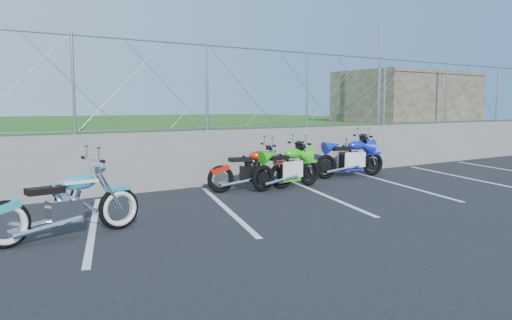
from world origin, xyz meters
TOP-DOWN VIEW (x-y plane):
  - ground at (0.00, 0.00)m, footprint 90.00×90.00m
  - retaining_wall at (0.00, 3.50)m, footprint 30.00×0.22m
  - grass_field at (0.00, 13.50)m, footprint 30.00×20.00m
  - stone_building at (10.50, 5.50)m, footprint 5.00×3.00m
  - chain_link_fence at (0.00, 3.50)m, footprint 28.00×0.03m
  - sign_pole at (7.20, 3.90)m, footprint 0.08×0.08m
  - parking_lines at (1.20, 1.00)m, footprint 18.29×4.31m
  - cruiser_turquoise at (-2.91, 0.42)m, footprint 2.22×0.70m
  - naked_orange at (1.46, 2.28)m, footprint 2.02×0.69m
  - sportbike_green at (2.30, 2.10)m, footprint 1.98×0.71m
  - sportbike_blue at (4.76, 2.59)m, footprint 2.10×0.75m

SIDE VIEW (x-z plane):
  - ground at x=0.00m, z-range 0.00..0.00m
  - parking_lines at x=1.20m, z-range 0.00..0.01m
  - naked_orange at x=1.46m, z-range -0.07..0.95m
  - sportbike_green at x=2.30m, z-range -0.07..0.95m
  - cruiser_turquoise at x=-2.91m, z-range -0.11..1.00m
  - sportbike_blue at x=4.76m, z-range -0.08..1.02m
  - retaining_wall at x=0.00m, z-range 0.00..1.30m
  - grass_field at x=0.00m, z-range 0.00..1.30m
  - stone_building at x=10.50m, z-range 1.30..3.10m
  - chain_link_fence at x=0.00m, z-range 1.30..3.30m
  - sign_pole at x=7.20m, z-range 1.30..4.30m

